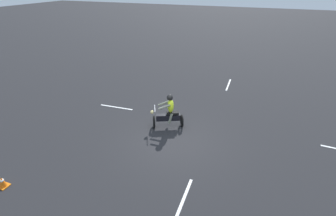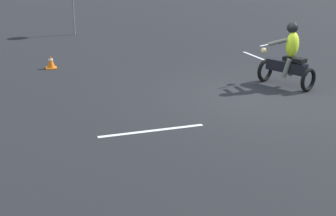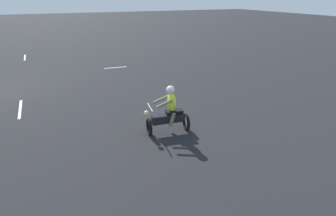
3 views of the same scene
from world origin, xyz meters
TOP-DOWN VIEW (x-y plane):
  - ground_plane at (0.00, 0.00)m, footprint 120.00×120.00m
  - motorcycle_rider_foreground at (0.65, -1.07)m, footprint 1.52×1.17m
  - traffic_cone_mid_left at (4.34, 4.66)m, footprint 0.32×0.32m
  - lane_stripe_e at (4.07, -1.94)m, footprint 1.91×0.22m
  - lane_stripe_n at (-1.47, 3.02)m, footprint 0.19×2.11m
  - lane_stripe_s at (-0.95, -7.59)m, footprint 0.21×2.14m

SIDE VIEW (x-z plane):
  - ground_plane at x=0.00m, z-range 0.00..0.00m
  - lane_stripe_e at x=4.07m, z-range 0.00..0.01m
  - lane_stripe_n at x=-1.47m, z-range 0.00..0.01m
  - lane_stripe_s at x=-0.95m, z-range 0.00..0.01m
  - traffic_cone_mid_left at x=4.34m, z-range -0.01..0.38m
  - motorcycle_rider_foreground at x=0.65m, z-range -0.10..1.56m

